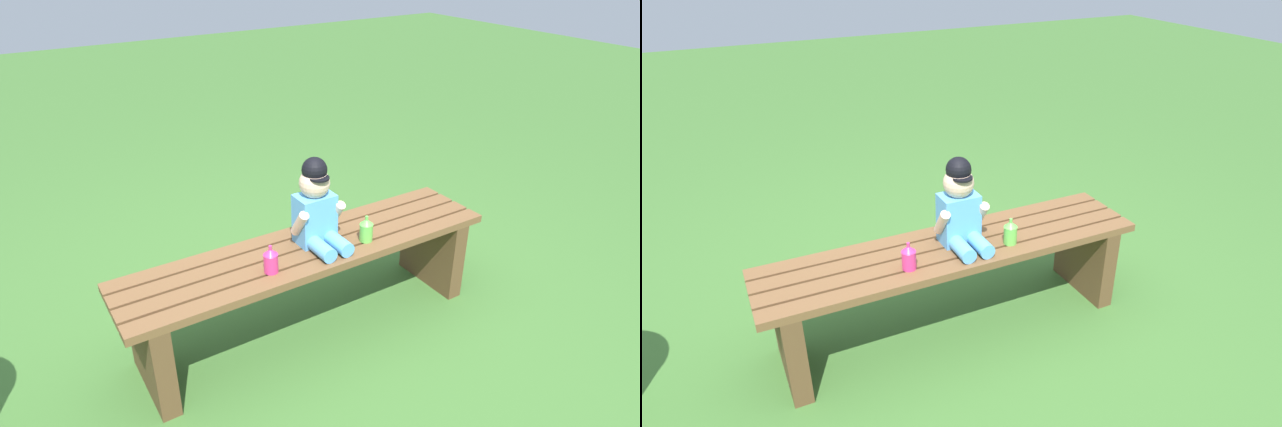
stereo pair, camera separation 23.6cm
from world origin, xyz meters
TOP-DOWN VIEW (x-y plane):
  - ground_plane at (0.00, 0.00)m, footprint 16.00×16.00m
  - park_bench at (0.00, 0.00)m, footprint 1.75×0.40m
  - child_figure at (0.04, 0.01)m, footprint 0.23×0.27m
  - sippy_cup_left at (-0.24, -0.09)m, footprint 0.06×0.06m
  - sippy_cup_right at (0.24, -0.09)m, footprint 0.06×0.06m

SIDE VIEW (x-z plane):
  - ground_plane at x=0.00m, z-range 0.00..0.00m
  - park_bench at x=0.00m, z-range 0.08..0.53m
  - sippy_cup_left at x=-0.24m, z-range 0.45..0.57m
  - sippy_cup_right at x=0.24m, z-range 0.45..0.57m
  - child_figure at x=0.04m, z-range 0.42..0.83m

